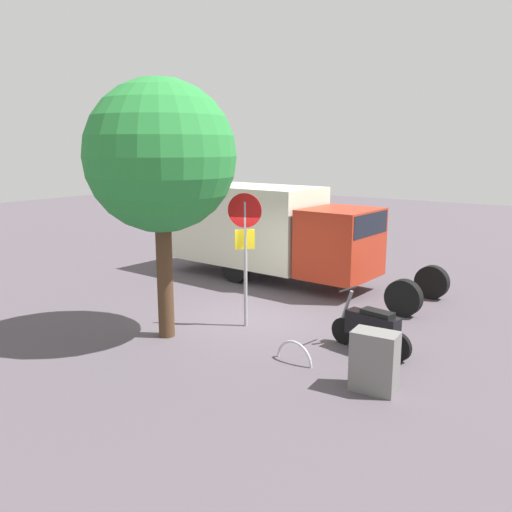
% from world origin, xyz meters
% --- Properties ---
extents(ground_plane, '(60.00, 60.00, 0.00)m').
position_xyz_m(ground_plane, '(0.00, 0.00, 0.00)').
color(ground_plane, '#4E454E').
extents(box_truck_near, '(8.61, 2.62, 2.83)m').
position_xyz_m(box_truck_near, '(1.67, -3.44, 1.58)').
color(box_truck_near, black).
rests_on(box_truck_near, ground).
extents(motorcycle, '(1.80, 0.64, 1.20)m').
position_xyz_m(motorcycle, '(-3.27, 0.37, 0.52)').
color(motorcycle, black).
rests_on(motorcycle, ground).
extents(stop_sign, '(0.71, 0.33, 3.03)m').
position_xyz_m(stop_sign, '(-0.29, 0.53, 2.02)').
color(stop_sign, '#9E9EA3').
rests_on(stop_sign, ground).
extents(street_tree, '(3.10, 3.10, 5.38)m').
position_xyz_m(street_tree, '(0.72, 2.03, 3.80)').
color(street_tree, '#47301E').
rests_on(street_tree, ground).
extents(utility_cabinet, '(0.78, 0.53, 1.04)m').
position_xyz_m(utility_cabinet, '(-3.97, 1.93, 0.52)').
color(utility_cabinet, slate).
rests_on(utility_cabinet, ground).
extents(bike_rack_hoop, '(0.85, 0.16, 0.85)m').
position_xyz_m(bike_rack_hoop, '(-2.27, 1.67, 0.00)').
color(bike_rack_hoop, '#B7B7BC').
rests_on(bike_rack_hoop, ground).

